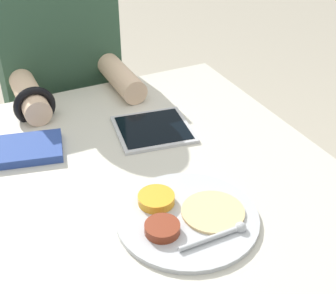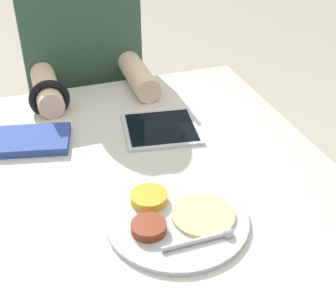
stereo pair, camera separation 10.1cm
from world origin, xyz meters
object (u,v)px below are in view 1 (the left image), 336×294
object	(u,v)px
red_notebook	(24,150)
person_diner	(65,111)
thali_tray	(186,217)
tablet_device	(153,129)

from	to	relation	value
red_notebook	person_diner	bearing A→B (deg)	65.06
thali_tray	tablet_device	size ratio (longest dim) A/B	1.33
red_notebook	tablet_device	distance (m)	0.32
red_notebook	tablet_device	bearing A→B (deg)	-7.39
red_notebook	tablet_device	size ratio (longest dim) A/B	0.95
thali_tray	red_notebook	distance (m)	0.44
tablet_device	person_diner	bearing A→B (deg)	104.45
thali_tray	red_notebook	size ratio (longest dim) A/B	1.40
thali_tray	tablet_device	distance (m)	0.34
tablet_device	person_diner	size ratio (longest dim) A/B	0.17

